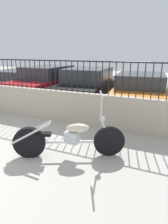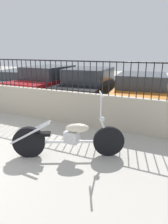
{
  "view_description": "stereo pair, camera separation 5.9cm",
  "coord_description": "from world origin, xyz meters",
  "px_view_note": "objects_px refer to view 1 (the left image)",
  "views": [
    {
      "loc": [
        4.09,
        -1.9,
        2.09
      ],
      "look_at": [
        2.24,
        2.25,
        0.7
      ],
      "focal_mm": 32.0,
      "sensor_mm": 36.0,
      "label": 1
    },
    {
      "loc": [
        4.14,
        -1.88,
        2.09
      ],
      "look_at": [
        2.24,
        2.25,
        0.7
      ],
      "focal_mm": 32.0,
      "sensor_mm": 36.0,
      "label": 2
    }
  ],
  "objects_px": {
    "car_black": "(89,85)",
    "motorcycle_white": "(64,138)",
    "car_silver": "(20,82)",
    "car_orange": "(140,90)",
    "car_red": "(50,82)"
  },
  "relations": [
    {
      "from": "car_silver",
      "to": "car_orange",
      "type": "xyz_separation_m",
      "value": [
        5.88,
        -0.11,
        0.03
      ]
    },
    {
      "from": "motorcycle_white",
      "to": "car_orange",
      "type": "relative_size",
      "value": 0.5
    },
    {
      "from": "car_silver",
      "to": "car_orange",
      "type": "height_order",
      "value": "car_orange"
    },
    {
      "from": "car_red",
      "to": "car_orange",
      "type": "xyz_separation_m",
      "value": [
        4.11,
        -0.13,
        -0.06
      ]
    },
    {
      "from": "car_orange",
      "to": "car_silver",
      "type": "bearing_deg",
      "value": 82.88
    },
    {
      "from": "car_silver",
      "to": "car_black",
      "type": "bearing_deg",
      "value": -97.77
    },
    {
      "from": "car_red",
      "to": "car_black",
      "type": "bearing_deg",
      "value": -92.12
    },
    {
      "from": "motorcycle_white",
      "to": "car_silver",
      "type": "bearing_deg",
      "value": 111.75
    },
    {
      "from": "car_red",
      "to": "car_orange",
      "type": "distance_m",
      "value": 4.11
    },
    {
      "from": "car_silver",
      "to": "car_red",
      "type": "bearing_deg",
      "value": -95.86
    },
    {
      "from": "car_red",
      "to": "car_black",
      "type": "height_order",
      "value": "car_red"
    },
    {
      "from": "car_silver",
      "to": "car_orange",
      "type": "relative_size",
      "value": 1.08
    },
    {
      "from": "car_black",
      "to": "motorcycle_white",
      "type": "bearing_deg",
      "value": -166.93
    },
    {
      "from": "motorcycle_white",
      "to": "car_orange",
      "type": "xyz_separation_m",
      "value": [
        0.78,
        4.48,
        0.26
      ]
    },
    {
      "from": "car_black",
      "to": "car_orange",
      "type": "height_order",
      "value": "car_black"
    }
  ]
}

